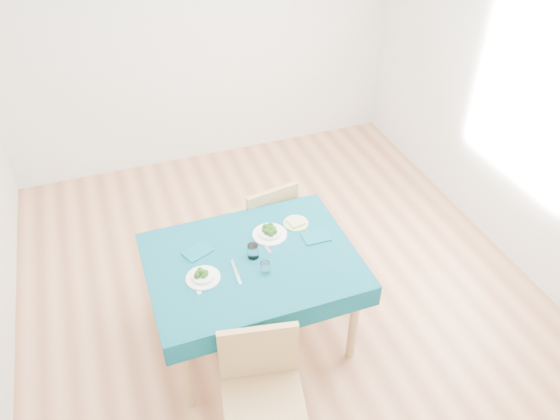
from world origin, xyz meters
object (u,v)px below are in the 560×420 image
object	(u,v)px
table	(254,299)
bowl_near	(203,275)
chair_far	(261,209)
chair_near	(264,390)
side_plate	(296,223)
bowl_far	(270,231)

from	to	relation	value
table	bowl_near	bearing A→B (deg)	-169.46
chair_far	bowl_near	world-z (taller)	chair_far
chair_near	side_plate	size ratio (longest dim) A/B	6.45
bowl_near	side_plate	size ratio (longest dim) A/B	1.22
bowl_near	bowl_far	distance (m)	0.59
chair_near	bowl_near	size ratio (longest dim) A/B	5.29
chair_near	bowl_far	distance (m)	1.13
chair_near	bowl_far	size ratio (longest dim) A/B	4.83
table	side_plate	bearing A→B (deg)	30.94
chair_near	side_plate	bearing A→B (deg)	71.55
table	chair_far	xyz separation A→B (m)	(0.31, 0.76, 0.16)
table	chair_far	size ratio (longest dim) A/B	1.28
table	side_plate	xyz separation A→B (m)	(0.41, 0.24, 0.38)
table	bowl_near	distance (m)	0.54
chair_far	side_plate	xyz separation A→B (m)	(0.10, -0.51, 0.23)
table	bowl_near	size ratio (longest dim) A/B	6.26
chair_near	side_plate	distance (m)	1.27
chair_near	side_plate	world-z (taller)	chair_near
table	chair_far	distance (m)	0.83
bowl_far	table	bearing A→B (deg)	-135.21
side_plate	bowl_near	bearing A→B (deg)	-157.71
chair_far	bowl_near	size ratio (longest dim) A/B	4.88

